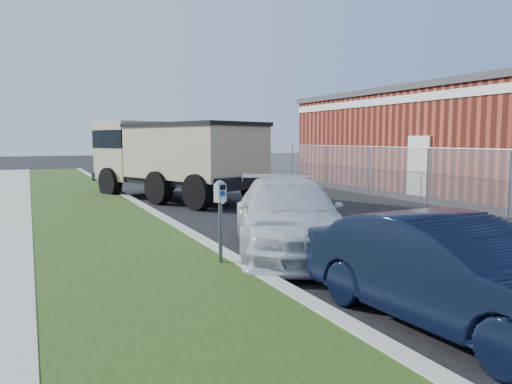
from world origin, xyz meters
name	(u,v)px	position (x,y,z in m)	size (l,w,h in m)	color
ground	(340,243)	(0.00, 0.00, 0.00)	(120.00, 120.00, 0.00)	black
streetside	(35,245)	(-5.57, 2.00, 0.07)	(6.12, 50.00, 0.15)	gray
chainlink_fence	(369,161)	(6.00, 7.00, 1.26)	(0.06, 30.06, 30.00)	slate
brick_building	(467,138)	(12.00, 8.00, 2.13)	(9.20, 14.20, 4.17)	maroon
parking_meter	(220,203)	(-2.89, -0.92, 1.07)	(0.21, 0.18, 1.31)	#3F4247
white_wagon	(287,215)	(-1.26, -0.08, 0.67)	(1.87, 4.59, 1.33)	silver
navy_sedan	(452,273)	(-1.44, -4.26, 0.62)	(1.31, 3.75, 1.24)	black
dump_truck	(172,155)	(-1.08, 8.76, 1.53)	(4.99, 7.38, 2.72)	black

